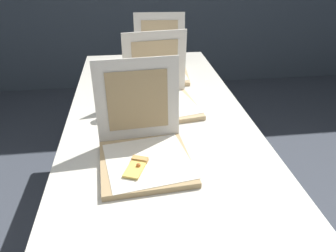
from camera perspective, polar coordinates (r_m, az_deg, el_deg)
name	(u,v)px	position (r m, az deg, el deg)	size (l,w,h in m)	color
table	(160,130)	(1.50, -1.53, -0.70)	(0.87, 2.13, 0.76)	silver
pizza_box_front	(144,148)	(1.18, -4.42, -4.04)	(0.36, 0.38, 0.35)	tan
pizza_box_middle	(161,97)	(1.58, -1.26, 5.28)	(0.37, 0.38, 0.35)	tan
pizza_box_back	(161,66)	(2.02, -1.31, 10.77)	(0.36, 0.42, 0.35)	tan
cup_white_mid	(104,113)	(1.50, -11.48, 2.41)	(0.05, 0.05, 0.06)	white
cup_white_far	(110,94)	(1.70, -10.41, 5.80)	(0.05, 0.05, 0.06)	white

